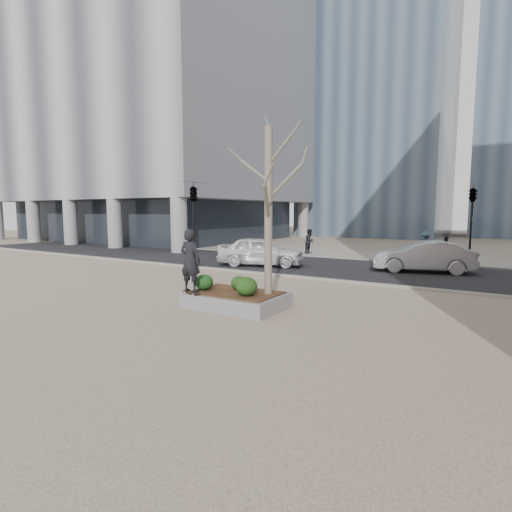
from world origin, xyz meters
The scene contains 20 objects.
ground centered at (0.00, 0.00, 0.00)m, with size 120.00×120.00×0.00m, color tan.
street centered at (0.00, 10.00, 0.01)m, with size 60.00×8.00×0.02m, color black.
far_sidewalk centered at (0.00, 17.00, 0.01)m, with size 60.00×6.00×0.02m, color gray.
planter centered at (1.00, 0.00, 0.23)m, with size 3.00×2.00×0.45m, color gray.
planter_mulch centered at (1.00, 0.00, 0.47)m, with size 2.70×1.70×0.04m, color #382314.
sycamore_tree centered at (2.00, 0.30, 3.79)m, with size 2.80×2.80×6.60m, color gray, non-canonical shape.
shrub_left centered at (-0.04, -0.30, 0.74)m, with size 0.59×0.59×0.51m, color #143F18.
shrub_middle centered at (0.91, 0.31, 0.71)m, with size 0.52×0.52×0.44m, color #143B12.
shrub_right centered at (1.61, -0.32, 0.77)m, with size 0.66×0.66×0.56m, color #1A3A12.
skateboard centered at (-0.10, -0.87, 0.49)m, with size 0.78×0.20×0.07m, color black, non-canonical shape.
skateboarder centered at (-0.10, -0.87, 1.50)m, with size 0.71×0.47×1.95m, color black.
police_car centered at (-3.23, 8.49, 0.82)m, with size 1.90×4.71×1.61m, color white.
car_silver centered at (4.74, 10.75, 0.79)m, with size 1.63×4.68×1.54m, color #A0A3A8.
pedestrian_a centered at (-3.54, 15.68, 0.89)m, with size 0.85×0.66×1.74m, color black.
pedestrian_b centered at (3.95, 16.31, 0.89)m, with size 1.12×0.64×1.73m, color #385366.
pedestrian_c centered at (5.25, 15.23, 0.79)m, with size 0.90×0.37×1.54m, color black.
traffic_light_near centered at (-5.50, 5.60, 2.25)m, with size 0.60×2.48×4.50m, color black, non-canonical shape.
traffic_light_far centered at (6.50, 14.60, 2.25)m, with size 0.60×2.48×4.50m, color black, non-canonical shape.
building_west_tower centered at (-25.00, 22.00, 25.00)m, with size 28.00×22.00×50.00m, color #A0A0A2.
building_glass_a centered at (-6.00, 42.00, 22.50)m, with size 16.00×16.00×45.00m, color slate.
Camera 1 is at (8.06, -10.13, 3.01)m, focal length 28.00 mm.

